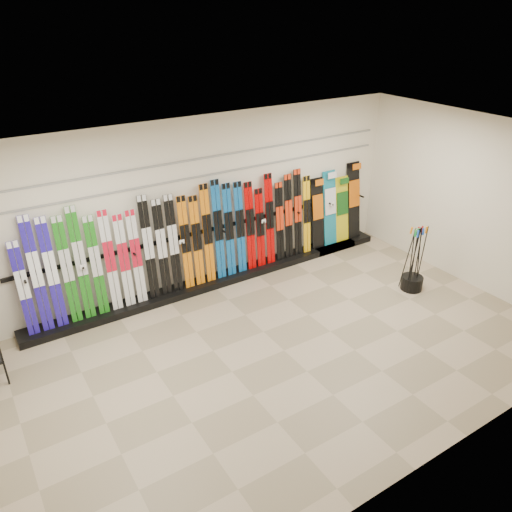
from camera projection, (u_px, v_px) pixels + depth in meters
floor at (284, 350)px, 7.37m from camera, size 8.00×8.00×0.00m
back_wall at (202, 204)px, 8.57m from camera, size 8.00×0.00×8.00m
right_wall at (475, 203)px, 8.60m from camera, size 0.00×5.00×5.00m
ceiling at (290, 150)px, 6.01m from camera, size 8.00×8.00×0.00m
ski_rack_base at (222, 279)px, 9.17m from camera, size 8.00×0.40×0.12m
skis at (184, 243)px, 8.45m from camera, size 5.36×0.19×1.83m
snowboards at (337, 208)px, 10.16m from camera, size 1.27×0.24×1.59m
pole_bin at (412, 283)px, 8.90m from camera, size 0.38×0.38×0.25m
ski_poles at (415, 259)px, 8.66m from camera, size 0.35×0.27×1.18m
slatwall_rail_0 at (201, 176)px, 8.33m from camera, size 7.60×0.02×0.03m
slatwall_rail_1 at (200, 159)px, 8.19m from camera, size 7.60×0.02×0.03m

